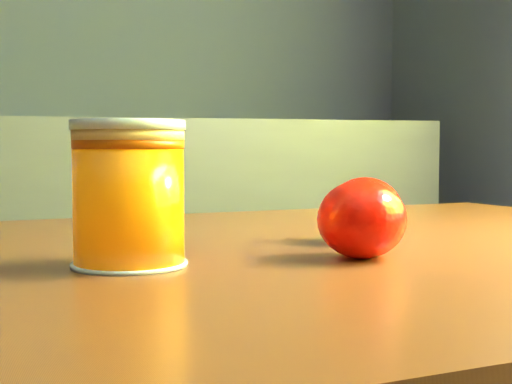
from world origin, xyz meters
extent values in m
cube|color=brown|center=(0.94, 0.29, 0.73)|extent=(1.09, 0.84, 0.04)
cylinder|color=orange|center=(0.78, 0.22, 0.80)|extent=(0.08, 0.08, 0.09)
cylinder|color=#F3B863|center=(0.78, 0.22, 0.85)|extent=(0.08, 0.08, 0.01)
cylinder|color=silver|center=(0.78, 0.22, 0.85)|extent=(0.09, 0.09, 0.01)
ellipsoid|color=#F71404|center=(0.96, 0.21, 0.78)|extent=(0.09, 0.09, 0.06)
ellipsoid|color=#F71404|center=(1.00, 0.30, 0.78)|extent=(0.07, 0.07, 0.06)
camera|label=1|loc=(0.73, -0.31, 0.84)|focal=50.00mm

